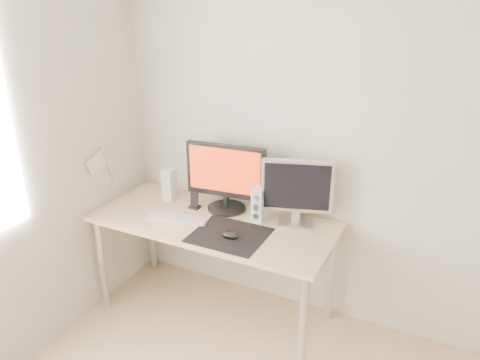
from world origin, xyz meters
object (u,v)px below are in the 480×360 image
(mouse, at_px, (230,235))
(main_monitor, at_px, (226,175))
(desk, at_px, (213,230))
(second_monitor, at_px, (297,189))
(keyboard, at_px, (177,218))
(speaker_left, at_px, (169,185))
(speaker_right, at_px, (259,205))
(phone_dock, at_px, (195,203))

(mouse, xyz_separation_m, main_monitor, (-0.21, 0.34, 0.23))
(desk, bearing_deg, second_monitor, 20.68)
(keyboard, bearing_deg, mouse, -9.48)
(speaker_left, relative_size, keyboard, 0.54)
(second_monitor, bearing_deg, speaker_left, -176.75)
(speaker_right, bearing_deg, main_monitor, 168.48)
(mouse, distance_m, main_monitor, 0.46)
(main_monitor, xyz_separation_m, speaker_right, (0.27, -0.05, -0.14))
(keyboard, bearing_deg, second_monitor, 21.52)
(main_monitor, xyz_separation_m, keyboard, (-0.22, -0.27, -0.25))
(desk, height_order, speaker_left, speaker_left)
(desk, relative_size, phone_dock, 12.51)
(mouse, distance_m, speaker_right, 0.31)
(speaker_left, bearing_deg, keyboard, -47.37)
(second_monitor, xyz_separation_m, speaker_left, (-0.93, -0.05, -0.12))
(speaker_right, relative_size, phone_dock, 1.83)
(second_monitor, distance_m, speaker_left, 0.94)
(main_monitor, relative_size, speaker_right, 2.36)
(second_monitor, xyz_separation_m, keyboard, (-0.72, -0.28, -0.23))
(main_monitor, xyz_separation_m, second_monitor, (0.50, 0.02, -0.01))
(mouse, height_order, main_monitor, main_monitor)
(second_monitor, relative_size, keyboard, 1.02)
(mouse, height_order, speaker_left, speaker_left)
(phone_dock, bearing_deg, keyboard, -94.32)
(speaker_left, xyz_separation_m, speaker_right, (0.70, -0.02, 0.00))
(second_monitor, bearing_deg, mouse, -129.30)
(mouse, xyz_separation_m, speaker_right, (0.06, 0.28, 0.09))
(main_monitor, bearing_deg, speaker_right, -11.52)
(mouse, relative_size, phone_dock, 0.88)
(desk, xyz_separation_m, speaker_right, (0.27, 0.12, 0.20))
(mouse, bearing_deg, phone_dock, 147.33)
(main_monitor, distance_m, second_monitor, 0.50)
(mouse, distance_m, desk, 0.29)
(main_monitor, relative_size, phone_dock, 4.31)
(mouse, relative_size, speaker_left, 0.48)
(speaker_left, bearing_deg, phone_dock, -9.21)
(main_monitor, bearing_deg, mouse, -58.70)
(desk, distance_m, main_monitor, 0.38)
(keyboard, distance_m, phone_dock, 0.20)
(second_monitor, relative_size, speaker_right, 1.88)
(mouse, xyz_separation_m, second_monitor, (0.29, 0.35, 0.22))
(desk, bearing_deg, main_monitor, 88.44)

